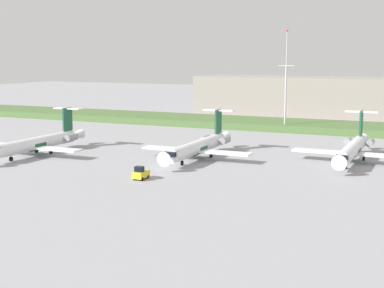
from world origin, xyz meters
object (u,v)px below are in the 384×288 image
antenna_mast (286,90)px  baggage_tug (141,173)px  regional_jet_third (353,149)px  regional_jet_second (199,146)px  regional_jet_nearest (38,143)px

antenna_mast → baggage_tug: bearing=-95.2°
regional_jet_third → baggage_tug: (-29.90, -31.05, -1.53)m
regional_jet_third → antenna_mast: antenna_mast is taller
regional_jet_second → regional_jet_nearest: bearing=-163.0°
regional_jet_nearest → baggage_tug: (31.26, -11.78, -1.53)m
antenna_mast → baggage_tug: 70.03m
antenna_mast → regional_jet_second: bearing=-96.1°
regional_jet_nearest → baggage_tug: bearing=-20.6°
regional_jet_nearest → baggage_tug: 33.44m
regional_jet_nearest → regional_jet_second: size_ratio=1.00×
regional_jet_second → baggage_tug: regional_jet_second is taller
antenna_mast → baggage_tug: (-6.24, -68.99, -10.27)m
regional_jet_nearest → antenna_mast: bearing=56.8°
regional_jet_second → regional_jet_third: (28.71, 9.33, 0.00)m
regional_jet_nearest → regional_jet_third: same height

